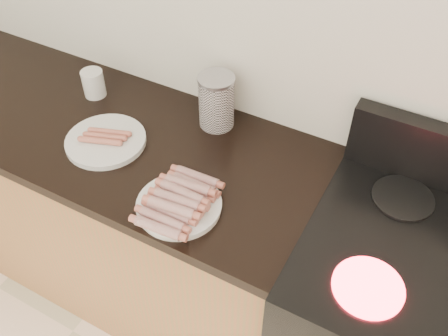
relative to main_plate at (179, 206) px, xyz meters
The scene contains 11 objects.
wall_back 0.63m from the main_plate, 95.85° to the left, with size 4.00×0.04×2.60m, color silver.
cabinet_base 0.91m from the main_plate, 166.51° to the left, with size 2.20×0.59×0.86m, color #A36037.
counter_slab 0.77m from the main_plate, 166.51° to the left, with size 2.20×0.62×0.04m, color black.
burner_near_left 0.56m from the main_plate, ahead, with size 0.18×0.18×0.01m, color #FF1E2D.
burner_far_left 0.65m from the main_plate, 30.90° to the left, with size 0.18×0.18×0.01m, color black.
main_plate is the anchor object (origin of this frame).
side_plate 0.38m from the main_plate, 161.17° to the left, with size 0.26×0.26×0.02m, color silver.
hotdog_pile 0.03m from the main_plate, 93.58° to the right, with size 0.14×0.25×0.05m.
plain_sausages 0.39m from the main_plate, 161.17° to the left, with size 0.13×0.11×0.02m.
canister 0.41m from the main_plate, 103.45° to the left, with size 0.12×0.12×0.19m.
mug 0.65m from the main_plate, 150.50° to the left, with size 0.08×0.08×0.10m, color silver.
Camera 1 is at (0.62, 0.74, 2.00)m, focal length 40.00 mm.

